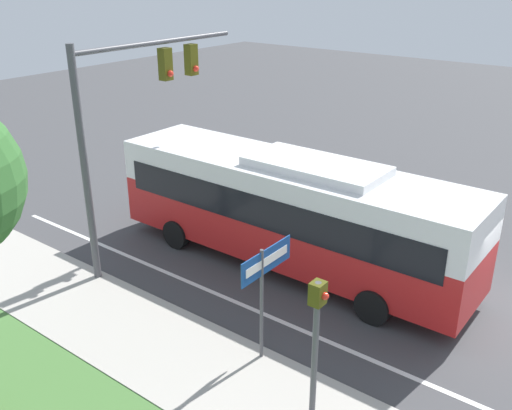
% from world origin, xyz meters
% --- Properties ---
extents(ground_plane, '(80.00, 80.00, 0.00)m').
position_xyz_m(ground_plane, '(0.00, 0.00, 0.00)').
color(ground_plane, '#424244').
extents(lane_divider_near, '(0.14, 30.00, 0.01)m').
position_xyz_m(lane_divider_near, '(-3.60, 0.00, 0.00)').
color(lane_divider_near, silver).
rests_on(lane_divider_near, ground_plane).
extents(bus, '(2.77, 10.83, 3.34)m').
position_xyz_m(bus, '(-1.02, 5.84, 1.86)').
color(bus, red).
rests_on(bus, ground_plane).
extents(signal_gantry, '(5.87, 0.41, 6.45)m').
position_xyz_m(signal_gantry, '(-3.30, 9.54, 4.59)').
color(signal_gantry, '#4C4C51').
rests_on(signal_gantry, ground_plane).
extents(pedestrian_signal, '(0.28, 0.34, 3.06)m').
position_xyz_m(pedestrian_signal, '(-5.93, 1.92, 2.08)').
color(pedestrian_signal, '#4C4C51').
rests_on(pedestrian_signal, ground_plane).
extents(street_sign, '(1.70, 0.08, 2.78)m').
position_xyz_m(street_sign, '(-4.99, 3.77, 2.06)').
color(street_sign, '#4C4C51').
rests_on(street_sign, ground_plane).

